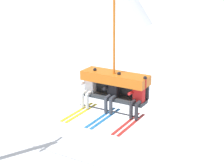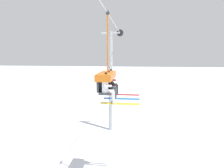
% 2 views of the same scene
% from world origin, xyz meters
% --- Properties ---
extents(lift_tower_far, '(0.36, 1.88, 8.92)m').
position_xyz_m(lift_tower_far, '(8.68, -0.02, 4.63)').
color(lift_tower_far, '#9EA3A8').
rests_on(lift_tower_far, ground_plane).
extents(lift_cable, '(16.84, 0.05, 0.05)m').
position_xyz_m(lift_cable, '(1.26, -0.80, 8.64)').
color(lift_cable, '#9EA3A8').
extents(chairlift_chair, '(2.17, 0.74, 3.86)m').
position_xyz_m(chairlift_chair, '(1.66, -0.73, 5.73)').
color(chairlift_chair, '#33383D').
extents(skier_white, '(0.48, 1.70, 1.34)m').
position_xyz_m(skier_white, '(0.78, -0.94, 5.42)').
color(skier_white, silver).
extents(skier_black, '(0.48, 1.70, 1.34)m').
position_xyz_m(skier_black, '(1.66, -0.94, 5.42)').
color(skier_black, black).
extents(skier_red, '(0.48, 1.70, 1.34)m').
position_xyz_m(skier_red, '(2.53, -0.94, 5.42)').
color(skier_red, red).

